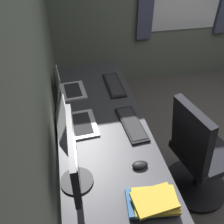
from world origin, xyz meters
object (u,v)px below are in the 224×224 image
keyboard_spare (114,85)px  mouse_main (140,165)px  book_stack_near (153,201)px  drawer_pedestal (99,152)px  keyboard_main (131,124)px  monitor_primary (74,156)px  laptop_left (74,122)px  office_chair (198,157)px  laptop_leftmost (67,88)px

keyboard_spare → mouse_main: (-0.97, 0.04, 0.01)m
mouse_main → book_stack_near: bearing=178.5°
drawer_pedestal → keyboard_main: bearing=-115.1°
book_stack_near → monitor_primary: bearing=58.8°
keyboard_main → book_stack_near: bearing=174.9°
laptop_left → keyboard_spare: 0.65m
keyboard_spare → office_chair: size_ratio=0.44×
laptop_leftmost → keyboard_main: bearing=-140.2°
laptop_left → keyboard_main: 0.44m
laptop_left → drawer_pedestal: bearing=-76.6°
book_stack_near → keyboard_spare: bearing=-2.0°
drawer_pedestal → laptop_leftmost: (0.43, 0.21, 0.43)m
monitor_primary → book_stack_near: bearing=-121.2°
monitor_primary → keyboard_main: 0.67m
drawer_pedestal → monitor_primary: bearing=159.1°
keyboard_spare → office_chair: bearing=-144.8°
monitor_primary → keyboard_main: size_ratio=1.16×
laptop_leftmost → keyboard_main: (-0.55, -0.46, -0.04)m
drawer_pedestal → laptop_left: bearing=103.4°
laptop_leftmost → mouse_main: 1.03m
laptop_leftmost → mouse_main: size_ratio=2.99×
office_chair → monitor_primary: bearing=103.8°
monitor_primary → mouse_main: monitor_primary is taller
laptop_leftmost → office_chair: 1.27m
laptop_left → monitor_primary: bearing=177.2°
laptop_leftmost → laptop_left: bearing=-177.0°
laptop_leftmost → book_stack_near: bearing=-162.0°
monitor_primary → office_chair: size_ratio=0.52×
drawer_pedestal → keyboard_main: size_ratio=1.62×
keyboard_spare → mouse_main: size_ratio=4.07×
laptop_left → office_chair: office_chair is taller
keyboard_main → mouse_main: (-0.40, 0.05, 0.01)m
keyboard_spare → book_stack_near: 1.24m
keyboard_main → book_stack_near: size_ratio=1.46×
laptop_leftmost → monitor_primary: bearing=-180.0°
mouse_main → book_stack_near: book_stack_near is taller
keyboard_main → office_chair: office_chair is taller
laptop_left → keyboard_main: bearing=-99.4°
office_chair → book_stack_near: bearing=129.5°
monitor_primary → laptop_leftmost: size_ratio=1.61×
monitor_primary → laptop_left: bearing=-2.8°
drawer_pedestal → mouse_main: bearing=-159.4°
laptop_leftmost → laptop_left: 0.48m
monitor_primary → drawer_pedestal: bearing=-20.9°
laptop_leftmost → drawer_pedestal: bearing=-154.1°
monitor_primary → keyboard_main: bearing=-46.5°
laptop_leftmost → book_stack_near: 1.28m
keyboard_main → laptop_leftmost: bearing=39.8°
monitor_primary → laptop_leftmost: 1.00m
monitor_primary → book_stack_near: (-0.24, -0.40, -0.20)m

